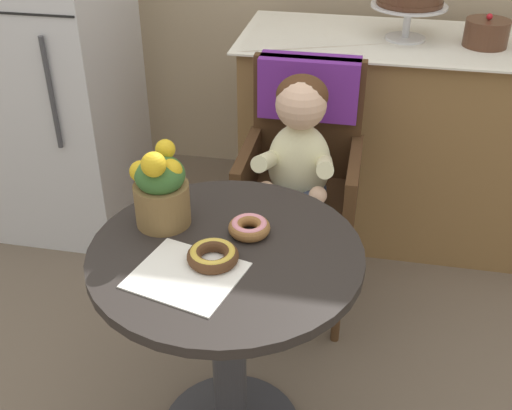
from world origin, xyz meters
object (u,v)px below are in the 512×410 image
Objects in this scene: donut_front at (249,227)px; donut_mid at (213,255)px; round_layer_cake at (486,33)px; refrigerator at (44,44)px; wicker_chair at (303,149)px; seated_child at (298,160)px; flower_vase at (161,188)px; cafe_table at (228,311)px.

donut_front and donut_mid have the same top height.
donut_front is 1.39m from round_layer_cake.
wicker_chair is at bearing -16.50° from refrigerator.
round_layer_cake reaches higher than seated_child.
flower_vase is at bearing -120.25° from wicker_chair.
round_layer_cake is (0.94, 1.18, 0.12)m from flower_vase.
flower_vase is (-0.18, 0.15, 0.09)m from donut_mid.
seated_child is at bearing -133.41° from round_layer_cake.
refrigerator reaches higher than round_layer_cake.
seated_child is 3.03× the size of flower_vase.
seated_child is 0.61m from flower_vase.
donut_front is (0.04, 0.08, 0.23)m from cafe_table.
round_layer_cake reaches higher than donut_mid.
seated_child is at bearing -23.31° from refrigerator.
wicker_chair is 1.31× the size of seated_child.
wicker_chair is at bearing 81.35° from donut_mid.
donut_front is 0.66× the size of round_layer_cake.
wicker_chair is 3.97× the size of flower_vase.
refrigerator is (-1.03, 1.16, 0.11)m from donut_mid.
wicker_chair is 1.22m from refrigerator.
donut_front is (-0.06, -0.67, 0.10)m from wicker_chair.
donut_front is 0.16m from donut_mid.
refrigerator is at bearing 133.67° from cafe_table.
cafe_table is 0.75× the size of wicker_chair.
cafe_table is 0.25m from donut_front.
round_layer_cake is (0.63, 0.67, 0.27)m from seated_child.
donut_front reaches higher than cafe_table.
seated_child is at bearing 59.48° from flower_vase.
donut_mid is 0.55× the size of flower_vase.
wicker_chair is at bearing 84.89° from donut_front.
flower_vase is at bearing 155.56° from cafe_table.
round_layer_cake is at bearing 46.59° from seated_child.
seated_child is (0.00, -0.16, 0.04)m from wicker_chair.
cafe_table is 6.38× the size of donut_front.
donut_mid is 0.25m from flower_vase.
wicker_chair is 0.76m from flower_vase.
wicker_chair is 0.87m from round_layer_cake.
donut_mid reaches higher than cafe_table.
wicker_chair reaches higher than cafe_table.
seated_child reaches higher than donut_front.
donut_mid is at bearing -104.57° from wicker_chair.
cafe_table is 0.42× the size of refrigerator.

